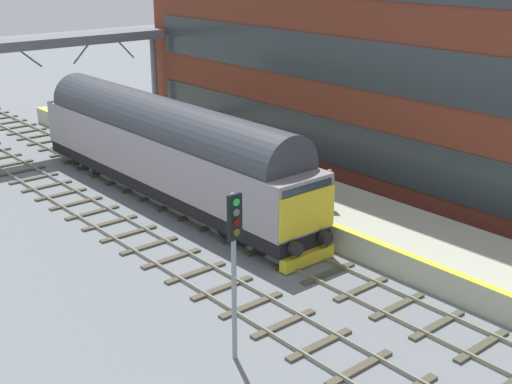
{
  "coord_description": "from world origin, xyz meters",
  "views": [
    {
      "loc": [
        -16.14,
        -21.29,
        10.88
      ],
      "look_at": [
        0.2,
        -1.97,
        1.93
      ],
      "focal_mm": 48.47,
      "sensor_mm": 36.0,
      "label": 1
    }
  ],
  "objects_px": {
    "signal_post_near": "(234,255)",
    "platform_number_sign": "(309,186)",
    "diesel_locomotive": "(165,147)",
    "waiting_passenger": "(329,185)"
  },
  "relations": [
    {
      "from": "signal_post_near",
      "to": "platform_number_sign",
      "type": "relative_size",
      "value": 2.99
    },
    {
      "from": "diesel_locomotive",
      "to": "signal_post_near",
      "type": "relative_size",
      "value": 3.82
    },
    {
      "from": "diesel_locomotive",
      "to": "signal_post_near",
      "type": "distance_m",
      "value": 13.59
    },
    {
      "from": "signal_post_near",
      "to": "platform_number_sign",
      "type": "distance_m",
      "value": 9.2
    },
    {
      "from": "diesel_locomotive",
      "to": "waiting_passenger",
      "type": "distance_m",
      "value": 8.02
    },
    {
      "from": "signal_post_near",
      "to": "waiting_passenger",
      "type": "height_order",
      "value": "signal_post_near"
    },
    {
      "from": "diesel_locomotive",
      "to": "signal_post_near",
      "type": "height_order",
      "value": "signal_post_near"
    },
    {
      "from": "signal_post_near",
      "to": "platform_number_sign",
      "type": "xyz_separation_m",
      "value": [
        7.66,
        4.98,
        -1.08
      ]
    },
    {
      "from": "diesel_locomotive",
      "to": "platform_number_sign",
      "type": "distance_m",
      "value": 7.55
    },
    {
      "from": "diesel_locomotive",
      "to": "platform_number_sign",
      "type": "height_order",
      "value": "diesel_locomotive"
    }
  ]
}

